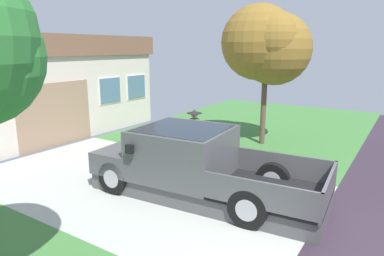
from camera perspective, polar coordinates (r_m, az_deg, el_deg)
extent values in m
cube|color=#B0B4A8|center=(9.24, -9.31, -9.12)|extent=(5.20, 9.00, 0.06)
cube|color=#407939|center=(16.35, 11.25, 0.65)|extent=(12.00, 9.00, 0.06)
cube|color=#49494C|center=(8.25, 2.32, -9.94)|extent=(2.22, 5.56, 0.42)
cube|color=#49494C|center=(8.24, -1.45, -4.03)|extent=(2.14, 2.24, 1.18)
cube|color=#1E2833|center=(8.15, -1.46, -1.67)|extent=(1.89, 2.06, 0.49)
cube|color=#49494C|center=(9.20, -10.01, -4.49)|extent=(2.06, 1.20, 0.53)
cube|color=black|center=(7.65, 13.18, -10.27)|extent=(2.15, 2.42, 0.06)
cube|color=#49494C|center=(6.68, 11.01, -11.11)|extent=(0.23, 2.28, 0.61)
cube|color=#49494C|center=(8.42, 15.08, -6.15)|extent=(0.23, 2.28, 0.61)
cube|color=#49494C|center=(7.36, 21.75, -9.52)|extent=(1.99, 0.20, 0.61)
cube|color=black|center=(7.71, -10.32, -3.46)|extent=(0.11, 0.19, 0.20)
cylinder|color=black|center=(8.58, -12.72, -7.97)|extent=(0.32, 0.82, 0.80)
cylinder|color=#9E9EA3|center=(8.58, -12.72, -7.97)|extent=(0.31, 0.46, 0.44)
cylinder|color=black|center=(9.86, -6.08, -4.91)|extent=(0.32, 0.82, 0.80)
cylinder|color=#9E9EA3|center=(9.86, -6.08, -4.91)|extent=(0.31, 0.46, 0.44)
cylinder|color=black|center=(6.97, 9.32, -12.93)|extent=(0.32, 0.82, 0.80)
cylinder|color=#9E9EA3|center=(6.97, 9.32, -12.93)|extent=(0.31, 0.46, 0.44)
cylinder|color=black|center=(8.49, 13.28, -8.22)|extent=(0.32, 0.82, 0.80)
cylinder|color=#9E9EA3|center=(8.49, 13.28, -8.22)|extent=(0.31, 0.46, 0.44)
cylinder|color=#333842|center=(10.11, 0.14, -4.05)|extent=(0.14, 0.14, 0.91)
cylinder|color=#333842|center=(9.81, 0.67, -4.59)|extent=(0.14, 0.14, 0.91)
cylinder|color=#4C9356|center=(9.76, 0.41, -0.22)|extent=(0.29, 0.29, 0.61)
cylinder|color=beige|center=(9.93, 0.13, -0.13)|extent=(0.09, 0.09, 0.60)
cylinder|color=beige|center=(9.61, 0.69, -0.58)|extent=(0.09, 0.09, 0.60)
sphere|color=beige|center=(9.67, 0.41, 2.22)|extent=(0.20, 0.20, 0.20)
cylinder|color=#232328|center=(9.66, 0.41, 2.48)|extent=(0.44, 0.44, 0.01)
cone|color=#232328|center=(9.65, 0.41, 2.79)|extent=(0.20, 0.20, 0.11)
cube|color=#232328|center=(10.06, 2.38, -6.30)|extent=(0.34, 0.17, 0.19)
torus|color=#232328|center=(10.01, 2.39, -5.53)|extent=(0.31, 0.02, 0.31)
cube|color=beige|center=(15.85, -25.21, 5.15)|extent=(8.65, 5.65, 3.15)
cube|color=brown|center=(15.74, -25.92, 12.22)|extent=(9.00, 5.87, 0.78)
cube|color=#93755B|center=(13.07, -21.65, 2.05)|extent=(2.91, 0.06, 2.27)
cube|color=slate|center=(14.65, -13.40, 6.10)|extent=(1.10, 0.05, 1.00)
cube|color=silver|center=(14.66, -13.44, 6.11)|extent=(1.23, 0.02, 1.12)
cube|color=slate|center=(15.79, -9.20, 6.78)|extent=(1.10, 0.05, 1.00)
cube|color=silver|center=(15.80, -9.24, 6.78)|extent=(1.23, 0.02, 1.12)
cylinder|color=brown|center=(12.70, 11.74, 2.96)|extent=(0.19, 0.19, 2.51)
sphere|color=olive|center=(12.68, 11.02, 13.76)|extent=(2.65, 2.65, 2.65)
sphere|color=olive|center=(12.67, 13.56, 12.65)|extent=(2.55, 2.55, 2.55)
sphere|color=olive|center=(12.23, 13.32, 14.01)|extent=(1.82, 1.82, 1.82)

